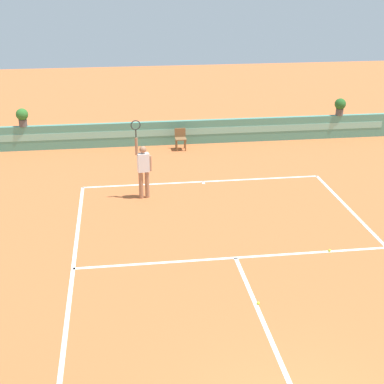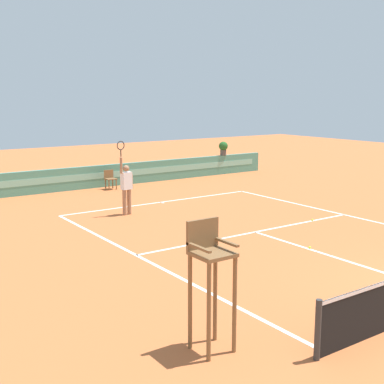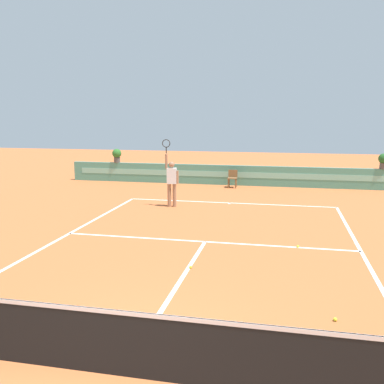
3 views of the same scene
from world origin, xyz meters
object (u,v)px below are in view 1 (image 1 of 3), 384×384
object	(u,v)px
tennis_player	(143,167)
potted_plant_far_left	(22,116)
tennis_ball_by_sideline	(258,303)
ball_kid_chair	(180,138)
tennis_ball_near_baseline	(330,250)
potted_plant_far_right	(340,106)

from	to	relation	value
tennis_player	potted_plant_far_left	world-z (taller)	tennis_player
tennis_player	tennis_ball_by_sideline	size ratio (longest dim) A/B	38.01
potted_plant_far_left	tennis_player	bearing A→B (deg)	-51.64
ball_kid_chair	tennis_ball_near_baseline	xyz separation A→B (m)	(2.85, -9.26, -0.44)
ball_kid_chair	potted_plant_far_left	distance (m)	6.34
ball_kid_chair	tennis_ball_by_sideline	world-z (taller)	ball_kid_chair
tennis_ball_near_baseline	tennis_ball_by_sideline	xyz separation A→B (m)	(-2.46, -2.15, 0.00)
tennis_ball_by_sideline	potted_plant_far_right	world-z (taller)	potted_plant_far_right
tennis_ball_by_sideline	potted_plant_far_left	size ratio (longest dim) A/B	0.09
potted_plant_far_left	ball_kid_chair	bearing A→B (deg)	-6.70
tennis_player	tennis_ball_near_baseline	size ratio (longest dim) A/B	38.01
ball_kid_chair	tennis_ball_near_baseline	world-z (taller)	ball_kid_chair
tennis_ball_near_baseline	tennis_player	bearing A→B (deg)	136.72
potted_plant_far_right	ball_kid_chair	bearing A→B (deg)	-173.98
tennis_ball_near_baseline	tennis_ball_by_sideline	bearing A→B (deg)	-138.84
tennis_player	potted_plant_far_left	xyz separation A→B (m)	(-4.47, 5.65, 0.36)
ball_kid_chair	tennis_ball_by_sideline	size ratio (longest dim) A/B	12.50
tennis_player	tennis_ball_by_sideline	xyz separation A→B (m)	(2.15, -6.49, -1.02)
tennis_ball_by_sideline	potted_plant_far_right	size ratio (longest dim) A/B	0.09
tennis_ball_by_sideline	potted_plant_far_left	distance (m)	13.90
tennis_ball_near_baseline	potted_plant_far_right	distance (m)	10.89
tennis_ball_near_baseline	potted_plant_far_left	size ratio (longest dim) A/B	0.09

